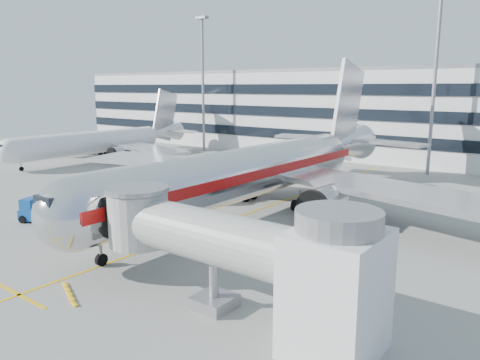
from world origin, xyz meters
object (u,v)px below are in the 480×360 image
Objects in this scene: belt_loader at (151,211)px; cargo_container_front at (80,203)px; cargo_container_left at (67,204)px; main_jet at (261,169)px; ramp_worker at (97,217)px; cargo_container_right at (62,202)px; baggage_tug at (35,212)px.

cargo_container_front is at bearing -158.14° from belt_loader.
belt_loader is 9.07m from cargo_container_left.
main_jet reaches higher than ramp_worker.
cargo_container_left is at bearing -139.32° from main_jet.
ramp_worker is (-8.29, -14.04, -3.40)m from main_jet.
cargo_container_left is 0.99× the size of cargo_container_right.
baggage_tug is 6.49m from ramp_worker.
baggage_tug is at bearing -68.66° from cargo_container_right.
cargo_container_left is at bearing 10.88° from cargo_container_right.
main_jet reaches higher than baggage_tug.
cargo_container_left is at bearing -134.74° from cargo_container_front.
main_jet is 15.25× the size of baggage_tug.
cargo_container_left is (-8.22, -3.84, 0.26)m from belt_loader.
baggage_tug is 1.87× the size of cargo_container_right.
cargo_container_right is 1.93m from cargo_container_front.
belt_loader is 5.28m from ramp_worker.
ramp_worker is at bearing 23.95° from baggage_tug.
cargo_container_front reaches higher than cargo_container_right.
baggage_tug reaches higher than belt_loader.
cargo_container_right is at bearing -169.12° from cargo_container_left.
baggage_tug reaches higher than ramp_worker.
cargo_container_right is at bearing -155.98° from belt_loader.
belt_loader is 2.46× the size of cargo_container_right.
cargo_container_front is (0.90, 0.91, 0.06)m from cargo_container_left.
ramp_worker is (5.93, 2.64, -0.12)m from baggage_tug.
main_jet reaches higher than cargo_container_right.
ramp_worker is (5.76, -2.10, -0.07)m from cargo_container_front.
main_jet is 11.63× the size of belt_loader.
belt_loader is at bearing 12.05° from ramp_worker.
main_jet reaches higher than belt_loader.
cargo_container_left reaches higher than ramp_worker.
belt_loader is 1.31× the size of baggage_tug.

